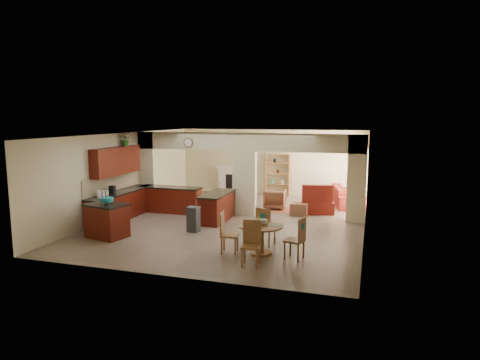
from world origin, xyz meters
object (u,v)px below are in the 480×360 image
(sofa, at_px, (347,196))
(armchair, at_px, (275,199))
(kitchen_island, at_px, (107,220))
(dining_table, at_px, (261,235))

(sofa, height_order, armchair, sofa)
(kitchen_island, xyz_separation_m, armchair, (3.67, 5.06, -0.13))
(kitchen_island, relative_size, sofa, 0.51)
(kitchen_island, height_order, armchair, kitchen_island)
(dining_table, xyz_separation_m, armchair, (-0.81, 5.25, -0.14))
(kitchen_island, relative_size, dining_table, 1.16)
(dining_table, bearing_deg, sofa, 75.84)
(kitchen_island, height_order, dining_table, kitchen_island)
(sofa, distance_m, armchair, 2.89)
(sofa, bearing_deg, dining_table, 153.85)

